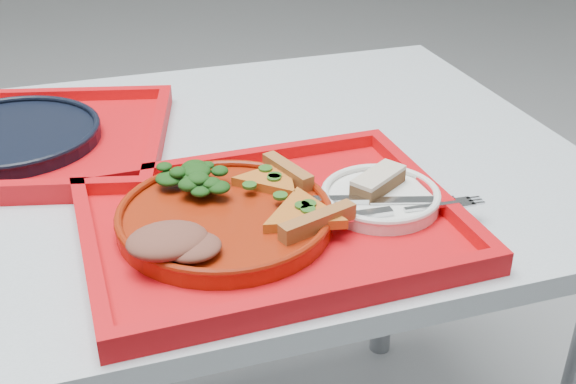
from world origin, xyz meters
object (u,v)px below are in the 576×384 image
object	(u,v)px
dinner_plate	(225,220)
dessert_bar	(378,181)
tray_far	(14,145)
navy_plate	(12,137)
tray_main	(271,227)

from	to	relation	value
dinner_plate	dessert_bar	bearing A→B (deg)	1.71
tray_far	dinner_plate	xyz separation A→B (m)	(0.25, -0.33, 0.02)
tray_far	navy_plate	world-z (taller)	navy_plate
navy_plate	dinner_plate	bearing A→B (deg)	-53.03
tray_main	tray_far	bearing A→B (deg)	130.58
tray_far	navy_plate	size ratio (longest dim) A/B	1.73
navy_plate	dessert_bar	distance (m)	0.56
navy_plate	tray_main	bearing A→B (deg)	-48.26
tray_far	navy_plate	xyz separation A→B (m)	(0.00, 0.00, 0.01)
tray_main	navy_plate	bearing A→B (deg)	130.58
tray_main	dessert_bar	bearing A→B (deg)	5.04
tray_main	navy_plate	world-z (taller)	navy_plate
dinner_plate	dessert_bar	distance (m)	0.20
tray_main	dinner_plate	xyz separation A→B (m)	(-0.05, 0.01, 0.02)
dinner_plate	dessert_bar	size ratio (longest dim) A/B	3.01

